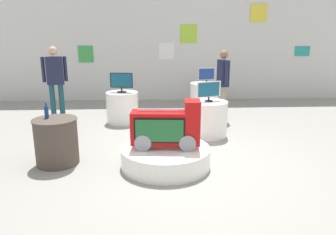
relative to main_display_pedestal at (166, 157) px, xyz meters
The scene contains 14 objects.
ground_plane 0.39m from the main_display_pedestal, 20.28° to the left, with size 30.00×30.00×0.00m, color gray.
back_wall_display 5.61m from the main_display_pedestal, 86.43° to the left, with size 12.28×0.13×3.40m.
main_display_pedestal is the anchor object (origin of this frame).
novelty_firetruck_tv 0.47m from the main_display_pedestal, 22.09° to the right, with size 1.10×0.48×0.77m.
display_pedestal_left_rear 2.85m from the main_display_pedestal, 108.92° to the left, with size 0.76×0.76×0.73m, color white.
tv_on_left_rear 2.95m from the main_display_pedestal, 108.93° to the left, with size 0.54×0.23×0.46m.
display_pedestal_center_rear 4.22m from the main_display_pedestal, 71.73° to the left, with size 0.90×0.90×0.73m, color white.
tv_on_center_rear 4.29m from the main_display_pedestal, 71.72° to the left, with size 0.48×0.24×0.42m.
display_pedestal_right_rear 1.82m from the main_display_pedestal, 58.28° to the left, with size 0.79×0.79×0.73m, color white.
tv_on_right_rear 1.98m from the main_display_pedestal, 58.25° to the left, with size 0.50×0.20×0.41m.
side_table_round 1.79m from the main_display_pedestal, behind, with size 0.71×0.71×0.76m.
bottle_on_side_table 2.04m from the main_display_pedestal, behind, with size 0.06×0.06×0.25m.
shopper_browsing_near_truck 3.39m from the main_display_pedestal, 62.15° to the left, with size 0.24×0.56×1.69m.
shopper_browsing_rear 3.71m from the main_display_pedestal, 132.52° to the left, with size 0.54×0.31×1.80m.
Camera 1 is at (-0.53, -4.90, 2.07)m, focal length 33.93 mm.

